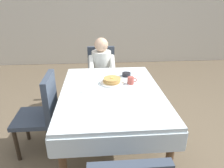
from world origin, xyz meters
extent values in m
plane|color=brown|center=(0.00, 0.00, 0.00)|extent=(14.00, 14.00, 0.00)
cube|color=silver|center=(0.00, 0.00, 0.72)|extent=(1.10, 1.50, 0.04)
cube|color=silver|center=(0.00, -0.76, 0.61)|extent=(1.10, 0.01, 0.18)
cube|color=silver|center=(0.00, 0.76, 0.61)|extent=(1.10, 0.01, 0.18)
cube|color=silver|center=(-0.56, 0.00, 0.61)|extent=(0.01, 1.50, 0.18)
cube|color=silver|center=(0.56, 0.00, 0.61)|extent=(0.01, 1.50, 0.18)
cylinder|color=brown|center=(-0.47, -0.67, 0.35)|extent=(0.07, 0.07, 0.70)
cylinder|color=brown|center=(0.47, -0.67, 0.35)|extent=(0.07, 0.07, 0.70)
cylinder|color=brown|center=(-0.47, 0.67, 0.35)|extent=(0.07, 0.07, 0.70)
cylinder|color=brown|center=(0.47, 0.67, 0.35)|extent=(0.07, 0.07, 0.70)
cube|color=#384251|center=(-0.07, 1.07, 0.42)|extent=(0.44, 0.44, 0.05)
cube|color=#384251|center=(-0.07, 1.27, 0.69)|extent=(0.44, 0.06, 0.48)
cylinder|color=#2D2319|center=(0.11, 0.89, 0.20)|extent=(0.04, 0.04, 0.40)
cylinder|color=#2D2319|center=(-0.25, 0.89, 0.20)|extent=(0.04, 0.04, 0.40)
cylinder|color=#2D2319|center=(0.11, 1.25, 0.20)|extent=(0.04, 0.04, 0.40)
cylinder|color=#2D2319|center=(-0.25, 1.25, 0.20)|extent=(0.04, 0.04, 0.40)
cylinder|color=silver|center=(-0.07, 1.05, 0.68)|extent=(0.30, 0.30, 0.46)
sphere|color=#D8AD8C|center=(-0.07, 1.03, 1.02)|extent=(0.21, 0.21, 0.21)
cylinder|color=silver|center=(0.09, 0.91, 0.75)|extent=(0.08, 0.29, 0.23)
cylinder|color=silver|center=(-0.23, 0.91, 0.75)|extent=(0.08, 0.29, 0.23)
cylinder|color=#383D51|center=(0.01, 0.87, 0.23)|extent=(0.10, 0.10, 0.45)
cylinder|color=#383D51|center=(-0.15, 0.87, 0.23)|extent=(0.10, 0.10, 0.45)
cube|color=#384251|center=(-0.87, 0.00, 0.42)|extent=(0.44, 0.44, 0.05)
cube|color=#384251|center=(-0.67, 0.00, 0.69)|extent=(0.06, 0.44, 0.48)
cylinder|color=#2D2319|center=(-1.05, -0.18, 0.20)|extent=(0.04, 0.04, 0.40)
cylinder|color=#2D2319|center=(-1.05, 0.18, 0.20)|extent=(0.04, 0.04, 0.40)
cylinder|color=#2D2319|center=(-0.69, -0.18, 0.20)|extent=(0.04, 0.04, 0.40)
cylinder|color=#2D2319|center=(-0.69, 0.18, 0.20)|extent=(0.04, 0.04, 0.40)
cylinder|color=white|center=(0.02, 0.19, 0.75)|extent=(0.28, 0.28, 0.02)
cylinder|color=tan|center=(0.02, 0.19, 0.76)|extent=(0.20, 0.20, 0.02)
cylinder|color=tan|center=(0.02, 0.18, 0.78)|extent=(0.20, 0.20, 0.01)
cylinder|color=tan|center=(0.02, 0.19, 0.80)|extent=(0.20, 0.20, 0.02)
cube|color=#F4E072|center=(0.02, 0.19, 0.81)|extent=(0.03, 0.03, 0.01)
cylinder|color=#B24C42|center=(0.24, 0.16, 0.78)|extent=(0.08, 0.08, 0.08)
torus|color=#B24C42|center=(0.29, 0.16, 0.79)|extent=(0.05, 0.01, 0.05)
cylinder|color=black|center=(0.23, 0.41, 0.76)|extent=(0.11, 0.11, 0.04)
cube|color=silver|center=(-0.17, 0.17, 0.74)|extent=(0.02, 0.18, 0.00)
cube|color=silver|center=(0.21, 0.17, 0.74)|extent=(0.03, 0.20, 0.00)
cube|color=silver|center=(0.06, -0.09, 0.74)|extent=(0.15, 0.02, 0.00)
cube|color=white|center=(-0.25, 0.02, 0.74)|extent=(0.18, 0.13, 0.01)
camera|label=1|loc=(-0.15, -2.04, 1.71)|focal=32.97mm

